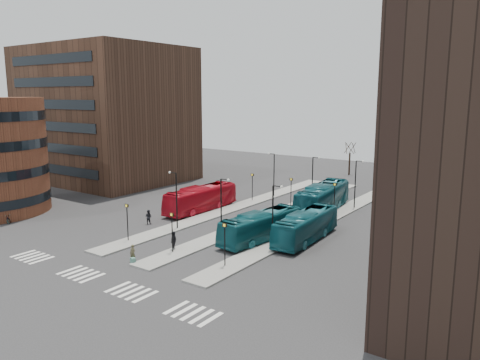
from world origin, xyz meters
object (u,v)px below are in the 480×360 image
Objects in this scene: red_bus at (201,198)px; commuter_c at (230,240)px; teal_bus_b at (323,198)px; teal_bus_a at (261,226)px; commuter_a at (148,217)px; commuter_b at (174,241)px; suitcase at (133,261)px; teal_bus_c at (306,226)px; bicycle_far at (5,219)px; traveller at (133,253)px; teal_bus_d at (401,188)px.

commuter_c is at bearing -38.55° from red_bus.
teal_bus_b reaches higher than red_bus.
teal_bus_a is 13.73m from commuter_a.
commuter_b reaches higher than commuter_c.
suitcase is 12.58m from commuter_a.
teal_bus_c is 17.87m from commuter_a.
suitcase is 0.04× the size of teal_bus_b.
teal_bus_c reaches higher than bicycle_far.
teal_bus_a is at bearing -53.80° from commuter_b.
red_bus is at bearing 123.29° from suitcase.
teal_bus_a is 12.98m from traveller.
teal_bus_a reaches higher than suitcase.
teal_bus_b is 6.70× the size of bicycle_far.
teal_bus_a is 3.81m from commuter_c.
commuter_a is at bearing -135.46° from teal_bus_b.
teal_bus_a is 7.21× the size of commuter_c.
bicycle_far is (-22.17, -4.06, -0.43)m from commuter_b.
suitcase is 0.28× the size of commuter_b.
teal_bus_d is (6.07, 11.97, 0.01)m from teal_bus_b.
commuter_b is (-4.89, -7.39, -0.54)m from teal_bus_a.
teal_bus_d is (5.97, 26.13, 0.30)m from teal_bus_a.
traveller is (-5.67, -25.78, -0.99)m from teal_bus_b.
traveller is 4.31m from commuter_b.
teal_bus_c reaches higher than teal_bus_a.
teal_bus_d is (2.31, 23.61, 0.28)m from teal_bus_c.
traveller is 0.94× the size of commuter_a.
teal_bus_b is 17.77m from commuter_c.
teal_bus_c is at bearing 177.39° from commuter_a.
teal_bus_d is 6.83× the size of commuter_b.
red_bus reaches higher than commuter_c.
suitcase is 26.68m from teal_bus_b.
red_bus is 18.72m from traveller.
commuter_a is at bearing -52.69° from commuter_c.
commuter_c is at bearing -102.60° from teal_bus_a.
suitcase is 17.12m from teal_bus_c.
traveller is 0.83× the size of commuter_b.
commuter_c is 27.03m from bicycle_far.
red_bus is 15.11m from teal_bus_b.
red_bus reaches higher than suitcase.
commuter_a reaches higher than bicycle_far.
traveller reaches higher than commuter_c.
teal_bus_c is 17.01m from traveller.
suitcase is at bearing 153.26° from commuter_b.
teal_bus_a is 5.68× the size of commuter_b.
suitcase is at bearing -107.94° from teal_bus_a.
red_bus is at bearing -137.43° from teal_bus_d.
teal_bus_a is at bearing 76.66° from suitcase.
teal_bus_c is at bearing -61.08° from commuter_b.
teal_bus_b is at bearing -53.57° from bicycle_far.
traveller is 1.05× the size of commuter_c.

